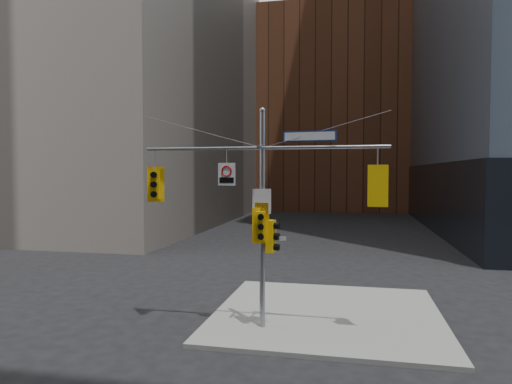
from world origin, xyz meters
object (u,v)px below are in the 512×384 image
at_px(traffic_light_pole_front, 261,226).
at_px(street_sign_blade, 309,136).
at_px(signal_assembly, 262,197).
at_px(regulatory_sign_arm, 227,173).
at_px(traffic_light_pole_side, 272,236).
at_px(traffic_light_west_arm, 155,184).
at_px(traffic_light_east_arm, 377,186).

relative_size(traffic_light_pole_front, street_sign_blade, 0.68).
xyz_separation_m(signal_assembly, traffic_light_pole_front, (-0.00, -0.27, -0.93)).
relative_size(signal_assembly, regulatory_sign_arm, 10.78).
relative_size(street_sign_blade, regulatory_sign_arm, 2.29).
relative_size(signal_assembly, traffic_light_pole_side, 7.62).
bearing_deg(traffic_light_west_arm, traffic_light_pole_side, -13.80).
xyz_separation_m(traffic_light_west_arm, street_sign_blade, (5.27, -0.01, 1.55)).
bearing_deg(regulatory_sign_arm, traffic_light_east_arm, 4.41).
bearing_deg(signal_assembly, traffic_light_east_arm, 0.01).
relative_size(traffic_light_pole_front, regulatory_sign_arm, 1.56).
xyz_separation_m(signal_assembly, street_sign_blade, (1.52, 0.00, 1.93)).
xyz_separation_m(signal_assembly, regulatory_sign_arm, (-1.20, -0.02, 0.76)).
xyz_separation_m(traffic_light_pole_front, regulatory_sign_arm, (-1.20, 0.25, 1.68)).
xyz_separation_m(traffic_light_east_arm, traffic_light_pole_side, (-3.29, -0.00, -1.67)).
distance_m(traffic_light_east_arm, traffic_light_pole_front, 3.85).
distance_m(traffic_light_west_arm, regulatory_sign_arm, 2.58).
bearing_deg(traffic_light_west_arm, street_sign_blade, -13.72).
relative_size(traffic_light_west_arm, traffic_light_east_arm, 0.95).
distance_m(traffic_light_east_arm, traffic_light_pole_side, 3.69).
bearing_deg(traffic_light_pole_front, traffic_light_pole_side, 27.57).
bearing_deg(signal_assembly, regulatory_sign_arm, -179.03).
distance_m(signal_assembly, traffic_light_pole_front, 0.97).
height_order(traffic_light_west_arm, traffic_light_east_arm, traffic_light_east_arm).
height_order(signal_assembly, traffic_light_pole_side, signal_assembly).
height_order(traffic_light_east_arm, street_sign_blade, street_sign_blade).
bearing_deg(traffic_light_west_arm, regulatory_sign_arm, -14.36).
bearing_deg(regulatory_sign_arm, traffic_light_pole_front, -7.52).
relative_size(signal_assembly, traffic_light_east_arm, 6.24).
bearing_deg(street_sign_blade, signal_assembly, -174.55).
relative_size(traffic_light_east_arm, traffic_light_pole_front, 1.11).
distance_m(signal_assembly, regulatory_sign_arm, 1.42).
distance_m(traffic_light_east_arm, street_sign_blade, 2.61).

